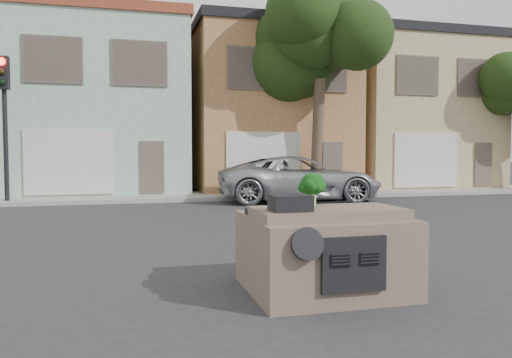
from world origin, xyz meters
name	(u,v)px	position (x,y,z in m)	size (l,w,h in m)	color
ground_plane	(263,248)	(0.00, 0.00, 0.00)	(120.00, 120.00, 0.00)	#303033
sidewalk	(192,196)	(0.00, 10.50, 0.07)	(40.00, 3.00, 0.15)	gray
townhouse_mint	(103,109)	(-3.50, 14.50, 3.77)	(7.20, 8.20, 7.55)	#9BC2A7
townhouse_tan	(263,112)	(4.00, 14.50, 3.77)	(7.20, 8.20, 7.55)	#A57245
townhouse_beige	(400,115)	(11.50, 14.50, 3.77)	(7.20, 8.20, 7.55)	tan
silver_pickup	(300,201)	(3.72, 8.31, 0.00)	(2.78, 6.03, 1.68)	#A6A9AE
traffic_signal	(5,131)	(-6.50, 9.50, 2.55)	(0.40, 0.40, 5.10)	black
tree_near	(318,92)	(5.00, 9.80, 4.25)	(4.40, 4.00, 8.50)	#1F3611
car_dashboard	(323,248)	(0.00, -3.00, 0.56)	(2.00, 1.80, 1.12)	brown
instrument_hump	(290,203)	(-0.58, -3.35, 1.22)	(0.48, 0.38, 0.20)	black
wiper_arm	(332,202)	(0.28, -2.62, 1.13)	(0.70, 0.03, 0.02)	black
broccoli	(312,189)	(-0.11, -2.85, 1.35)	(0.37, 0.37, 0.46)	#0E380E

